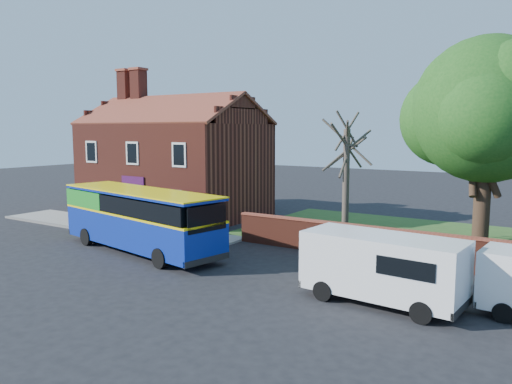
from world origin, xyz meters
The scene contains 10 objects.
ground centered at (0.00, 0.00, 0.00)m, with size 120.00×120.00×0.00m, color black.
pavement centered at (-7.00, 5.75, 0.06)m, with size 18.00×3.50×0.12m, color gray.
kerb centered at (-7.00, 4.00, 0.07)m, with size 18.00×0.15×0.14m, color slate.
grass_strip centered at (13.00, 13.00, 0.02)m, with size 26.00×12.00×0.04m, color #426B28.
shop_building centered at (-7.02, 11.50, 3.41)m, with size 12.30×8.13×10.50m.
boundary_wall centered at (13.00, 7.00, 0.81)m, with size 22.00×0.38×1.60m.
bus centered at (-1.30, 2.26, 1.78)m, with size 10.56×4.41×3.13m.
van_near centered at (11.78, 1.39, 1.36)m, with size 5.70×2.64×2.43m.
large_tree centered at (13.70, 10.13, 6.80)m, with size 8.52×6.74×10.39m.
bare_tree centered at (7.20, 8.90, 3.44)m, with size 2.52×3.00×6.71m.
Camera 1 is at (17.26, -15.34, 6.09)m, focal length 35.00 mm.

